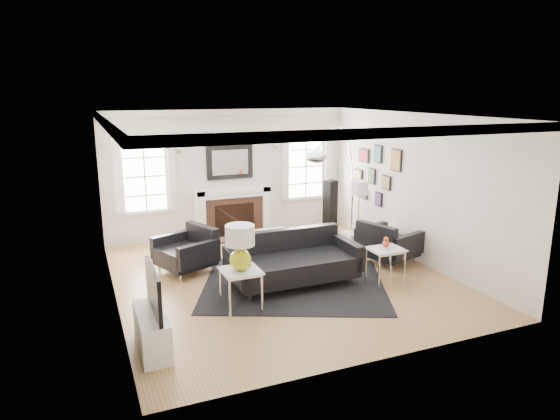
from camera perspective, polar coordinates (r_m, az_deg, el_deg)
name	(u,v)px	position (r m, az deg, el deg)	size (l,w,h in m)	color
floor	(281,277)	(8.82, 0.09, -7.72)	(6.00, 6.00, 0.00)	#996D40
back_wall	(229,173)	(11.20, -5.79, 4.22)	(5.50, 0.04, 2.80)	silver
front_wall	(381,251)	(5.85, 11.43, -4.61)	(5.50, 0.04, 2.80)	silver
left_wall	(110,215)	(7.82, -18.88, -0.49)	(0.04, 6.00, 2.80)	silver
right_wall	(415,188)	(9.78, 15.17, 2.47)	(0.04, 6.00, 2.80)	silver
ceiling	(281,115)	(8.23, 0.10, 10.77)	(5.50, 6.00, 0.02)	white
crown_molding	(281,119)	(8.23, 0.10, 10.36)	(5.50, 6.00, 0.12)	white
fireplace	(233,212)	(11.17, -5.38, -0.28)	(1.70, 0.69, 1.11)	white
mantel_mirror	(230,162)	(11.12, -5.76, 5.46)	(1.05, 0.07, 0.75)	black
window_left	(145,176)	(10.76, -15.21, 3.76)	(1.24, 0.15, 1.62)	white
window_right	(306,166)	(11.79, 2.94, 5.03)	(1.24, 0.15, 1.62)	white
gallery_wall	(376,171)	(10.78, 10.91, 4.41)	(0.04, 1.73, 1.29)	black
tv_unit	(152,326)	(6.59, -14.39, -12.69)	(0.35, 1.00, 1.09)	white
area_rug	(294,284)	(8.52, 1.60, -8.46)	(3.00, 2.50, 0.01)	black
sofa	(292,262)	(8.44, 1.33, -5.91)	(2.19, 1.02, 0.71)	black
armchair_left	(188,251)	(9.17, -10.43, -4.67)	(1.16, 1.23, 0.66)	black
armchair_right	(386,244)	(9.63, 12.07, -3.81)	(1.15, 1.22, 0.67)	black
coffee_table	(270,236)	(9.81, -1.13, -3.02)	(0.98, 0.98, 0.43)	silver
side_table_left	(241,277)	(7.44, -4.51, -7.66)	(0.57, 0.57, 0.62)	silver
nesting_table	(385,256)	(8.53, 11.94, -5.13)	(0.57, 0.48, 0.63)	silver
gourd_lamp	(240,244)	(7.27, -4.58, -3.95)	(0.43, 0.43, 0.68)	yellow
orange_vase	(386,243)	(8.46, 12.02, -3.68)	(0.12, 0.12, 0.19)	red
arc_floor_lamp	(336,185)	(9.63, 6.41, 2.85)	(1.86, 1.72, 2.64)	silver
stick_floor_lamp	(359,192)	(9.34, 9.05, 2.01)	(0.32, 0.32, 1.57)	#B48D3E
speaker_tower	(330,207)	(11.45, 5.75, 0.39)	(0.24, 0.24, 1.21)	black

